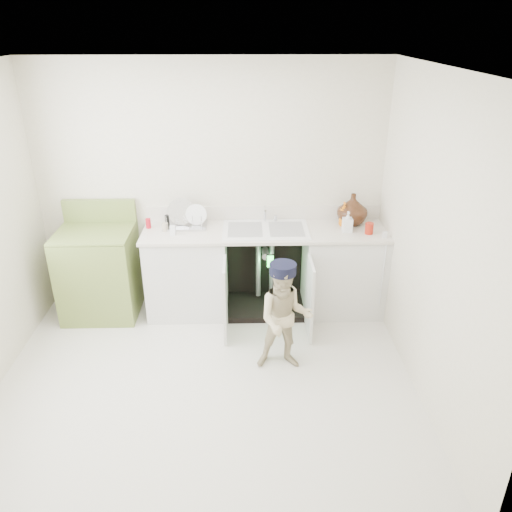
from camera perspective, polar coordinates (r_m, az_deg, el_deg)
The scene contains 5 objects.
ground at distance 4.39m, azimuth -5.71°, elevation -14.16°, with size 3.50×3.50×0.00m, color silver.
room_shell at distance 3.72m, azimuth -6.53°, elevation 0.88°, with size 6.00×5.50×1.26m.
counter_run at distance 5.14m, azimuth 1.36°, elevation -1.36°, with size 2.44×1.02×1.22m.
avocado_stove at distance 5.32m, azimuth -17.44°, elevation -1.67°, with size 0.73×0.65×1.14m.
repair_worker at distance 4.27m, azimuth 3.32°, elevation -6.97°, with size 0.48×0.84×1.00m.
Camera 1 is at (0.34, -3.38, 2.78)m, focal length 35.00 mm.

